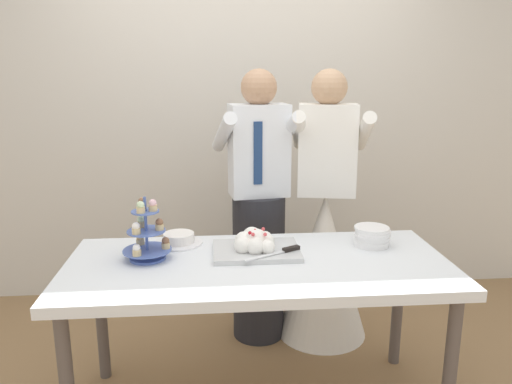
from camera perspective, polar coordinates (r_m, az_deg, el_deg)
The scene contains 8 objects.
rear_wall at distance 3.64m, azimuth -1.81°, elevation 10.65°, with size 5.20×0.10×2.90m, color beige.
dessert_table at distance 2.38m, azimuth 0.27°, elevation -9.64°, with size 1.80×0.80×0.78m.
cupcake_stand at distance 2.40m, azimuth -12.44°, elevation -4.90°, with size 0.23×0.23×0.31m.
main_cake_tray at distance 2.45m, azimuth 0.01°, elevation -6.04°, with size 0.42×0.33×0.13m.
plate_stack at distance 2.61m, azimuth 13.16°, elevation -4.98°, with size 0.18×0.18×0.10m.
round_cake at distance 2.60m, azimuth -8.83°, elevation -5.40°, with size 0.24×0.24×0.06m.
person_groom at distance 3.03m, azimuth 0.30°, elevation -3.52°, with size 0.52×0.54×1.66m.
person_bride at distance 3.13m, azimuth 7.80°, elevation -6.25°, with size 0.57×0.56×1.66m.
Camera 1 is at (-0.20, -2.18, 1.65)m, focal length 34.88 mm.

